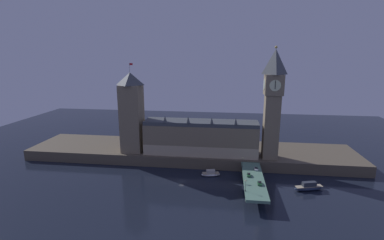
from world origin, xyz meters
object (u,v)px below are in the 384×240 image
object	(u,v)px
street_lamp_near	(246,184)
street_lamp_far	(243,161)
victoria_tower	(132,112)
car_southbound_trail	(256,169)
clock_tower	(273,101)
boat_upstream	(211,174)
car_southbound_lead	(260,183)
boat_downstream	(309,187)
car_northbound_lead	(249,175)

from	to	relation	value
street_lamp_near	street_lamp_far	world-z (taller)	street_lamp_far
victoria_tower	car_southbound_trail	size ratio (longest dim) A/B	15.19
clock_tower	boat_upstream	size ratio (longest dim) A/B	5.79
clock_tower	street_lamp_far	world-z (taller)	clock_tower
car_southbound_lead	victoria_tower	bearing A→B (deg)	153.18
car_southbound_lead	boat_downstream	xyz separation A→B (m)	(26.48, 9.66, -5.26)
street_lamp_far	boat_upstream	bearing A→B (deg)	-179.07
boat_upstream	victoria_tower	bearing A→B (deg)	160.62
victoria_tower	car_southbound_lead	distance (m)	91.78
clock_tower	street_lamp_far	bearing A→B (deg)	-136.36
victoria_tower	car_southbound_trail	xyz separation A→B (m)	(78.59, -21.20, -25.97)
boat_upstream	boat_downstream	bearing A→B (deg)	-12.38
victoria_tower	car_northbound_lead	world-z (taller)	victoria_tower
victoria_tower	boat_downstream	world-z (taller)	victoria_tower
car_southbound_lead	boat_downstream	bearing A→B (deg)	20.05
victoria_tower	car_southbound_lead	size ratio (longest dim) A/B	14.59
car_northbound_lead	street_lamp_far	world-z (taller)	street_lamp_far
car_northbound_lead	boat_downstream	size ratio (longest dim) A/B	0.24
victoria_tower	street_lamp_far	xyz separation A→B (m)	(71.14, -18.34, -22.72)
street_lamp_far	car_northbound_lead	bearing A→B (deg)	-77.05
boat_downstream	clock_tower	bearing A→B (deg)	121.08
street_lamp_far	boat_upstream	world-z (taller)	street_lamp_far
car_southbound_trail	street_lamp_far	size ratio (longest dim) A/B	0.62
car_northbound_lead	boat_downstream	world-z (taller)	car_northbound_lead
clock_tower	street_lamp_far	xyz separation A→B (m)	(-17.05, -16.26, -32.44)
car_southbound_lead	boat_downstream	distance (m)	28.68
clock_tower	boat_downstream	world-z (taller)	clock_tower
car_northbound_lead	street_lamp_far	distance (m)	12.65
car_southbound_trail	boat_downstream	size ratio (longest dim) A/B	0.23
car_southbound_lead	car_northbound_lead	bearing A→B (deg)	116.42
victoria_tower	boat_downstream	xyz separation A→B (m)	(105.07, -30.06, -31.15)
car_southbound_trail	victoria_tower	bearing A→B (deg)	164.91
clock_tower	car_southbound_lead	bearing A→B (deg)	-104.32
clock_tower	car_northbound_lead	world-z (taller)	clock_tower
clock_tower	victoria_tower	distance (m)	88.75
boat_upstream	boat_downstream	world-z (taller)	boat_downstream
car_southbound_trail	clock_tower	bearing A→B (deg)	63.32
car_southbound_lead	street_lamp_far	distance (m)	22.87
clock_tower	boat_downstream	bearing A→B (deg)	-58.92
victoria_tower	car_southbound_trail	bearing A→B (deg)	-15.09
car_southbound_trail	boat_downstream	xyz separation A→B (m)	(26.48, -8.87, -5.18)
car_northbound_lead	boat_downstream	bearing A→B (deg)	0.40
boat_downstream	street_lamp_near	bearing A→B (deg)	-152.43
car_southbound_trail	boat_upstream	bearing A→B (deg)	174.28
car_northbound_lead	street_lamp_near	bearing A→B (deg)	-98.92
clock_tower	street_lamp_near	xyz separation A→B (m)	(-17.05, -45.70, -32.63)
car_northbound_lead	boat_upstream	xyz separation A→B (m)	(-20.92, 11.65, -5.66)
car_northbound_lead	car_southbound_lead	xyz separation A→B (m)	(4.69, -9.45, -0.02)
clock_tower	car_southbound_lead	world-z (taller)	clock_tower
victoria_tower	boat_downstream	size ratio (longest dim) A/B	3.48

